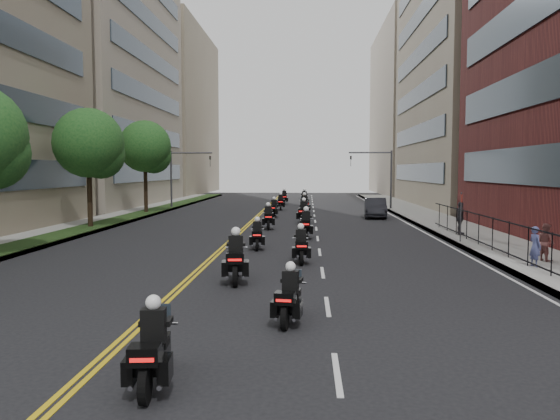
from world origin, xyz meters
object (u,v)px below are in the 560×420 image
(motorcycle_1, at_px, (290,299))
(motorcycle_11, at_px, (304,200))
(pedestrian_a, at_px, (535,246))
(pedestrian_c, at_px, (460,218))
(motorcycle_9, at_px, (305,205))
(pedestrian_b, at_px, (546,242))
(motorcycle_0, at_px, (153,352))
(parked_sedan, at_px, (375,208))
(motorcycle_7, at_px, (304,213))
(motorcycle_5, at_px, (306,226))
(motorcycle_12, at_px, (284,198))
(motorcycle_8, at_px, (274,209))
(motorcycle_3, at_px, (301,247))
(motorcycle_2, at_px, (236,261))
(motorcycle_4, at_px, (257,236))
(motorcycle_6, at_px, (268,218))
(motorcycle_10, at_px, (281,203))

(motorcycle_1, height_order, motorcycle_11, motorcycle_11)
(pedestrian_a, distance_m, pedestrian_c, 10.14)
(motorcycle_9, height_order, pedestrian_b, motorcycle_9)
(motorcycle_0, distance_m, parked_sedan, 35.20)
(motorcycle_7, bearing_deg, motorcycle_5, -82.85)
(motorcycle_11, xyz_separation_m, motorcycle_12, (-2.24, 3.93, -0.05))
(motorcycle_7, distance_m, motorcycle_11, 16.85)
(motorcycle_8, distance_m, pedestrian_c, 16.61)
(motorcycle_11, xyz_separation_m, parked_sedan, (5.69, -12.24, 0.04))
(parked_sedan, xyz_separation_m, pedestrian_b, (4.15, -21.28, 0.12))
(motorcycle_3, relative_size, parked_sedan, 0.46)
(motorcycle_2, height_order, pedestrian_b, motorcycle_2)
(motorcycle_12, bearing_deg, motorcycle_5, -88.00)
(motorcycle_1, xyz_separation_m, motorcycle_2, (-1.98, 4.81, 0.13))
(motorcycle_9, xyz_separation_m, parked_sedan, (5.63, -3.66, 0.06))
(pedestrian_c, bearing_deg, motorcycle_11, 41.94)
(motorcycle_2, bearing_deg, motorcycle_11, 80.94)
(motorcycle_2, bearing_deg, motorcycle_9, 79.88)
(motorcycle_7, height_order, motorcycle_8, motorcycle_7)
(motorcycle_0, distance_m, motorcycle_12, 50.44)
(motorcycle_1, xyz_separation_m, pedestrian_c, (9.00, 17.66, 0.48))
(motorcycle_1, height_order, motorcycle_4, motorcycle_4)
(motorcycle_8, relative_size, pedestrian_c, 1.20)
(motorcycle_5, bearing_deg, motorcycle_4, -116.18)
(motorcycle_12, bearing_deg, motorcycle_0, -92.91)
(pedestrian_a, bearing_deg, motorcycle_6, 22.01)
(motorcycle_8, distance_m, motorcycle_12, 16.41)
(motorcycle_10, bearing_deg, pedestrian_b, -69.62)
(motorcycle_6, bearing_deg, motorcycle_5, -67.89)
(motorcycle_7, bearing_deg, motorcycle_1, -84.48)
(pedestrian_c, bearing_deg, motorcycle_10, 50.84)
(motorcycle_9, bearing_deg, motorcycle_3, -95.69)
(motorcycle_4, bearing_deg, motorcycle_6, 86.42)
(motorcycle_8, bearing_deg, motorcycle_3, -79.12)
(motorcycle_7, height_order, pedestrian_a, motorcycle_7)
(motorcycle_6, distance_m, motorcycle_7, 4.69)
(motorcycle_2, relative_size, motorcycle_4, 1.20)
(motorcycle_2, relative_size, motorcycle_9, 1.01)
(motorcycle_10, bearing_deg, motorcycle_4, -91.79)
(motorcycle_0, bearing_deg, pedestrian_b, 41.39)
(motorcycle_1, distance_m, pedestrian_c, 19.83)
(motorcycle_8, bearing_deg, motorcycle_6, -84.55)
(motorcycle_2, height_order, motorcycle_12, motorcycle_2)
(motorcycle_11, bearing_deg, motorcycle_9, -91.82)
(motorcycle_4, height_order, parked_sedan, parked_sedan)
(motorcycle_9, xyz_separation_m, motorcycle_10, (-2.28, 4.17, -0.06))
(motorcycle_6, relative_size, motorcycle_8, 1.04)
(motorcycle_10, bearing_deg, motorcycle_3, -87.65)
(motorcycle_4, distance_m, motorcycle_11, 29.93)
(motorcycle_3, height_order, pedestrian_c, pedestrian_c)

